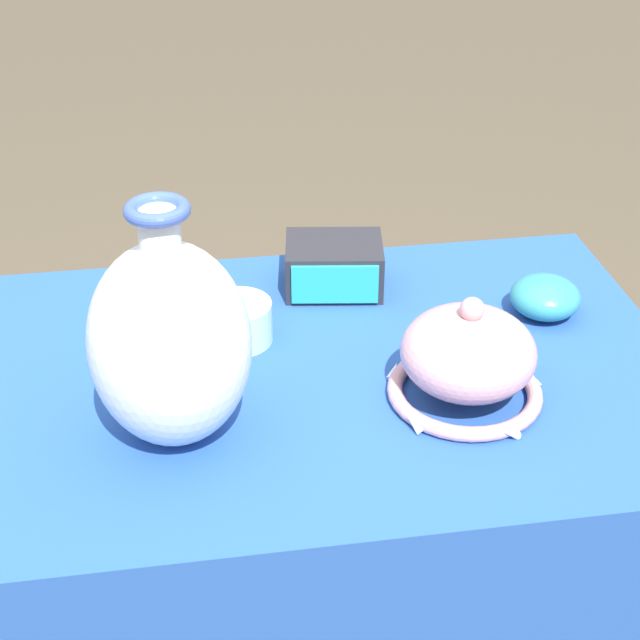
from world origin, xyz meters
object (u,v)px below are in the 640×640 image
object	(u,v)px
mosaic_tile_box	(334,266)
pot_squat_celadon	(237,322)
vase_dome_bell	(467,360)
bowl_shallow_teal	(545,297)
vase_tall_bulbous	(170,343)

from	to	relation	value
mosaic_tile_box	pot_squat_celadon	xyz separation A→B (m)	(-0.18, -0.14, -0.01)
vase_dome_bell	bowl_shallow_teal	xyz separation A→B (m)	(0.19, 0.20, -0.03)
vase_tall_bulbous	bowl_shallow_teal	world-z (taller)	vase_tall_bulbous
vase_dome_bell	mosaic_tile_box	xyz separation A→B (m)	(-0.13, 0.34, -0.02)
mosaic_tile_box	vase_tall_bulbous	bearing A→B (deg)	-119.07
vase_dome_bell	bowl_shallow_teal	distance (m)	0.28
mosaic_tile_box	bowl_shallow_teal	size ratio (longest dim) A/B	1.57
vase_tall_bulbous	mosaic_tile_box	size ratio (longest dim) A/B	1.93
pot_squat_celadon	bowl_shallow_teal	bearing A→B (deg)	-0.04
mosaic_tile_box	bowl_shallow_teal	bearing A→B (deg)	-15.18
vase_dome_bell	mosaic_tile_box	bearing A→B (deg)	110.98
vase_tall_bulbous	mosaic_tile_box	bearing A→B (deg)	52.64
mosaic_tile_box	pot_squat_celadon	world-z (taller)	mosaic_tile_box
vase_tall_bulbous	pot_squat_celadon	distance (m)	0.27
bowl_shallow_teal	pot_squat_celadon	size ratio (longest dim) A/B	1.04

